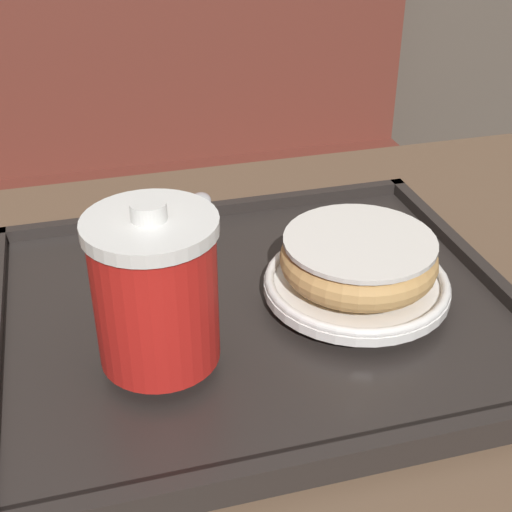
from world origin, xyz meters
The scene contains 7 objects.
booth_bench centered at (-0.26, 0.87, 0.32)m, with size 1.77×0.44×1.00m.
cafe_table centered at (0.00, 0.00, 0.56)m, with size 0.96×0.66×0.72m.
serving_tray centered at (0.03, 0.01, 0.73)m, with size 0.43×0.36×0.02m.
coffee_cup_front centered at (-0.05, -0.04, 0.80)m, with size 0.09×0.09×0.13m.
plate_with_chocolate_donut centered at (0.12, 0.00, 0.75)m, with size 0.16×0.16×0.01m.
donut_chocolate_glazed centered at (0.12, 0.00, 0.78)m, with size 0.13×0.13×0.04m.
spoon centered at (0.02, 0.16, 0.75)m, with size 0.05×0.15×0.01m.
Camera 1 is at (-0.09, -0.46, 1.08)m, focal length 50.00 mm.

